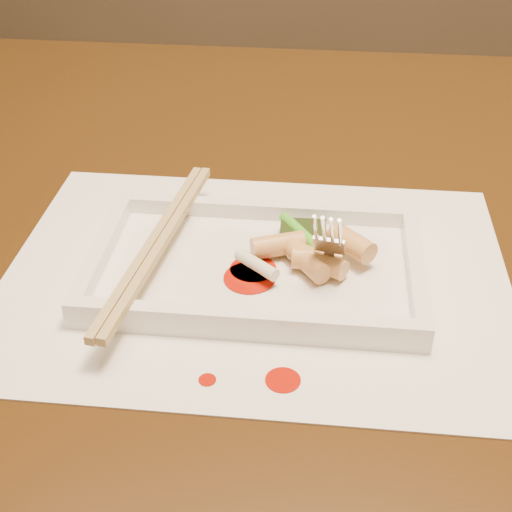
# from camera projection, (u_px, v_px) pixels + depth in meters

# --- Properties ---
(table) EXTENTS (1.40, 0.90, 0.75)m
(table) POSITION_uv_depth(u_px,v_px,m) (197.00, 303.00, 0.70)
(table) COLOR black
(table) RESTS_ON ground
(placemat) EXTENTS (0.40, 0.30, 0.00)m
(placemat) POSITION_uv_depth(u_px,v_px,m) (256.00, 275.00, 0.57)
(placemat) COLOR white
(placemat) RESTS_ON table
(sauce_splatter_a) EXTENTS (0.02, 0.02, 0.00)m
(sauce_splatter_a) POSITION_uv_depth(u_px,v_px,m) (283.00, 380.00, 0.47)
(sauce_splatter_a) COLOR #AB1405
(sauce_splatter_a) RESTS_ON placemat
(sauce_splatter_b) EXTENTS (0.01, 0.01, 0.00)m
(sauce_splatter_b) POSITION_uv_depth(u_px,v_px,m) (207.00, 380.00, 0.47)
(sauce_splatter_b) COLOR #AB1405
(sauce_splatter_b) RESTS_ON placemat
(plate_base) EXTENTS (0.26, 0.16, 0.01)m
(plate_base) POSITION_uv_depth(u_px,v_px,m) (256.00, 270.00, 0.57)
(plate_base) COLOR white
(plate_base) RESTS_ON placemat
(plate_rim_far) EXTENTS (0.26, 0.01, 0.01)m
(plate_rim_far) POSITION_uv_depth(u_px,v_px,m) (265.00, 210.00, 0.62)
(plate_rim_far) COLOR white
(plate_rim_far) RESTS_ON plate_base
(plate_rim_near) EXTENTS (0.26, 0.01, 0.01)m
(plate_rim_near) POSITION_uv_depth(u_px,v_px,m) (245.00, 320.00, 0.50)
(plate_rim_near) COLOR white
(plate_rim_near) RESTS_ON plate_base
(plate_rim_left) EXTENTS (0.01, 0.14, 0.01)m
(plate_rim_left) POSITION_uv_depth(u_px,v_px,m) (102.00, 250.00, 0.57)
(plate_rim_left) COLOR white
(plate_rim_left) RESTS_ON plate_base
(plate_rim_right) EXTENTS (0.01, 0.14, 0.01)m
(plate_rim_right) POSITION_uv_depth(u_px,v_px,m) (416.00, 269.00, 0.55)
(plate_rim_right) COLOR white
(plate_rim_right) RESTS_ON plate_base
(veg_piece) EXTENTS (0.04, 0.03, 0.01)m
(veg_piece) POSITION_uv_depth(u_px,v_px,m) (303.00, 233.00, 0.59)
(veg_piece) COLOR black
(veg_piece) RESTS_ON plate_base
(scallion_white) EXTENTS (0.04, 0.03, 0.01)m
(scallion_white) POSITION_uv_depth(u_px,v_px,m) (257.00, 265.00, 0.55)
(scallion_white) COLOR #EAEACC
(scallion_white) RESTS_ON plate_base
(scallion_green) EXTENTS (0.06, 0.08, 0.01)m
(scallion_green) POSITION_uv_depth(u_px,v_px,m) (311.00, 242.00, 0.57)
(scallion_green) COLOR green
(scallion_green) RESTS_ON plate_base
(chopstick_a) EXTENTS (0.04, 0.24, 0.01)m
(chopstick_a) POSITION_uv_depth(u_px,v_px,m) (153.00, 242.00, 0.56)
(chopstick_a) COLOR tan
(chopstick_a) RESTS_ON plate_rim_near
(chopstick_b) EXTENTS (0.04, 0.24, 0.01)m
(chopstick_b) POSITION_uv_depth(u_px,v_px,m) (163.00, 243.00, 0.56)
(chopstick_b) COLOR tan
(chopstick_b) RESTS_ON plate_rim_near
(fork) EXTENTS (0.09, 0.10, 0.14)m
(fork) POSITION_uv_depth(u_px,v_px,m) (352.00, 178.00, 0.53)
(fork) COLOR silver
(fork) RESTS_ON plate_base
(sauce_blob_0) EXTENTS (0.04, 0.04, 0.00)m
(sauce_blob_0) POSITION_uv_depth(u_px,v_px,m) (250.00, 278.00, 0.55)
(sauce_blob_0) COLOR #AB1405
(sauce_blob_0) RESTS_ON plate_base
(sauce_blob_1) EXTENTS (0.04, 0.04, 0.00)m
(sauce_blob_1) POSITION_uv_depth(u_px,v_px,m) (253.00, 269.00, 0.56)
(sauce_blob_1) COLOR #AB1405
(sauce_blob_1) RESTS_ON plate_base
(rice_cake_0) EXTENTS (0.04, 0.05, 0.02)m
(rice_cake_0) POSITION_uv_depth(u_px,v_px,m) (305.00, 259.00, 0.55)
(rice_cake_0) COLOR #DFB468
(rice_cake_0) RESTS_ON plate_base
(rice_cake_1) EXTENTS (0.04, 0.02, 0.02)m
(rice_cake_1) POSITION_uv_depth(u_px,v_px,m) (317.00, 259.00, 0.55)
(rice_cake_1) COLOR #DFB468
(rice_cake_1) RESTS_ON plate_base
(rice_cake_2) EXTENTS (0.04, 0.04, 0.02)m
(rice_cake_2) POSITION_uv_depth(u_px,v_px,m) (351.00, 243.00, 0.56)
(rice_cake_2) COLOR #DFB468
(rice_cake_2) RESTS_ON plate_base
(rice_cake_3) EXTENTS (0.05, 0.04, 0.02)m
(rice_cake_3) POSITION_uv_depth(u_px,v_px,m) (318.00, 260.00, 0.55)
(rice_cake_3) COLOR #DFB468
(rice_cake_3) RESTS_ON plate_base
(rice_cake_4) EXTENTS (0.05, 0.03, 0.02)m
(rice_cake_4) POSITION_uv_depth(u_px,v_px,m) (278.00, 245.00, 0.57)
(rice_cake_4) COLOR #DFB468
(rice_cake_4) RESTS_ON plate_base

